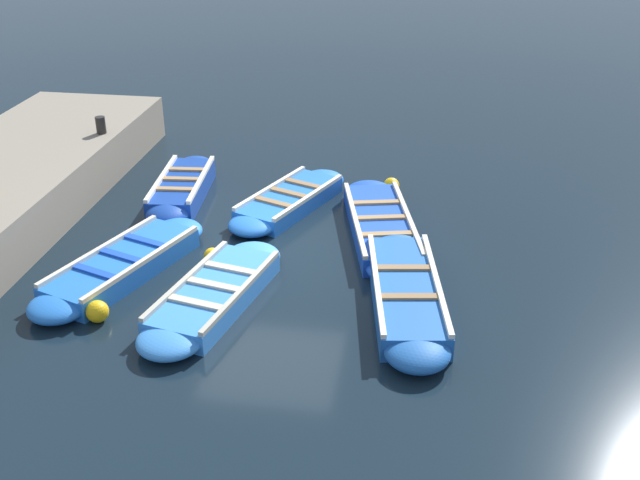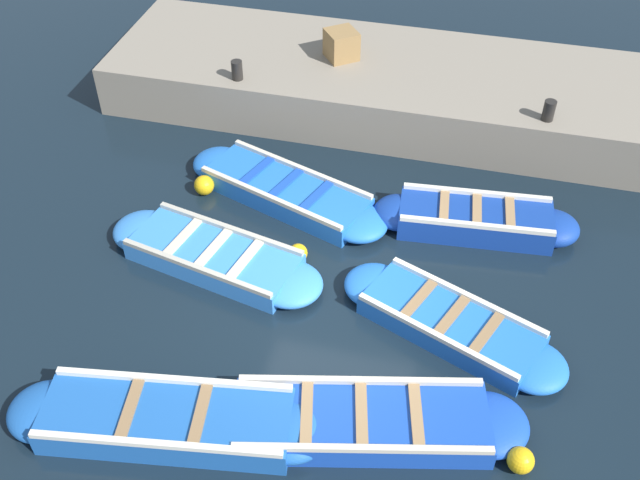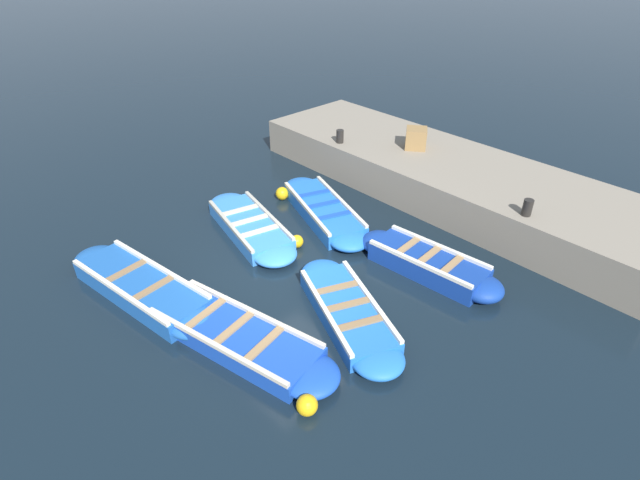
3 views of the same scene
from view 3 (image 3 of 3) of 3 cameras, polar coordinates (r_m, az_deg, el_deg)
The scene contains 14 objects.
ground_plane at distance 10.09m, azimuth -3.62°, elevation -4.20°, with size 120.00×120.00×0.00m, color black.
boat_outer_left at distance 11.50m, azimuth -8.00°, elevation 1.56°, with size 1.68×3.65×0.37m.
boat_centre at distance 10.09m, azimuth -19.75°, elevation -5.12°, with size 1.50×4.04×0.43m.
boat_alongside at distance 12.00m, azimuth 0.39°, elevation 3.39°, with size 2.10×3.81×0.39m.
boat_tucked at distance 9.02m, azimuth 3.16°, elevation -8.17°, with size 2.09×3.43×0.37m.
boat_broadside at distance 10.31m, azimuth 12.22°, elevation -2.66°, with size 1.08×3.25×0.47m.
boat_end_of_row at distance 8.67m, azimuth -9.73°, elevation -10.72°, with size 1.84×4.17×0.39m.
quay_wall at distance 13.35m, azimuth 14.23°, elevation 7.01°, with size 3.09×10.76×0.95m.
bollard_north at distance 13.76m, azimuth 2.29°, elevation 11.76°, with size 0.20×0.20×0.35m, color black.
bollard_mid_north at distance 11.01m, azimuth 22.62°, elevation 3.45°, with size 0.20×0.20×0.35m, color black.
wooden_crate at distance 13.61m, azimuth 10.91°, elevation 11.35°, with size 0.53×0.53×0.53m, color olive.
buoy_orange_near at distance 7.58m, azimuth -1.49°, elevation -18.34°, with size 0.32×0.32×0.32m, color #EAB214.
buoy_yellow_far at distance 12.82m, azimuth -4.34°, elevation 5.33°, with size 0.33×0.33×0.33m, color #EAB214.
buoy_white_drifting at distance 10.89m, azimuth -2.66°, elevation -0.16°, with size 0.29×0.29×0.29m, color #EAB214.
Camera 3 is at (5.02, 6.31, 6.07)m, focal length 28.00 mm.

